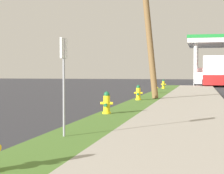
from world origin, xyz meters
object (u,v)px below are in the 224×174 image
at_px(fire_hydrant_fifth, 163,85).
at_px(truck_white_on_apron, 206,77).
at_px(street_sign_post, 64,66).
at_px(truck_red_at_far_bay, 213,72).
at_px(car_black_by_near_pump, 224,78).
at_px(utility_pole_midground, 147,12).
at_px(fire_hydrant_fourth, 155,88).
at_px(fire_hydrant_second, 107,104).
at_px(fire_hydrant_third, 138,93).

distance_m(fire_hydrant_fifth, truck_white_on_apron, 12.87).
xyz_separation_m(street_sign_post, truck_red_at_far_bay, (4.15, 33.84, -0.15)).
bearing_deg(car_black_by_near_pump, utility_pole_midground, -99.63).
distance_m(fire_hydrant_fourth, street_sign_post, 17.65).
height_order(fire_hydrant_second, truck_red_at_far_bay, truck_red_at_far_bay).
bearing_deg(truck_red_at_far_bay, fire_hydrant_fourth, -104.50).
height_order(fire_hydrant_fifth, car_black_by_near_pump, car_black_by_near_pump).
distance_m(fire_hydrant_third, fire_hydrant_fifth, 13.57).
bearing_deg(street_sign_post, car_black_by_near_pump, 82.74).
bearing_deg(street_sign_post, fire_hydrant_third, 90.63).
relative_size(fire_hydrant_fourth, car_black_by_near_pump, 0.16).
relative_size(fire_hydrant_third, truck_red_at_far_bay, 0.12).
xyz_separation_m(fire_hydrant_second, fire_hydrant_third, (0.05, 6.46, 0.00)).
relative_size(fire_hydrant_second, utility_pole_midground, 0.08).
relative_size(fire_hydrant_third, fire_hydrant_fifth, 1.00).
xyz_separation_m(fire_hydrant_third, utility_pole_midground, (0.22, 1.39, 4.20)).
distance_m(fire_hydrant_fifth, street_sign_post, 24.69).
distance_m(fire_hydrant_second, fire_hydrant_third, 6.47).
distance_m(fire_hydrant_third, fire_hydrant_fourth, 6.52).
bearing_deg(utility_pole_midground, truck_white_on_apron, 82.19).
height_order(fire_hydrant_second, utility_pole_midground, utility_pole_midground).
bearing_deg(fire_hydrant_fourth, utility_pole_midground, -88.29).
relative_size(fire_hydrant_second, truck_white_on_apron, 0.13).
height_order(street_sign_post, car_black_by_near_pump, street_sign_post).
xyz_separation_m(fire_hydrant_third, fire_hydrant_fourth, (0.07, 6.52, 0.00)).
bearing_deg(fire_hydrant_second, street_sign_post, -87.89).
height_order(fire_hydrant_third, truck_red_at_far_bay, truck_red_at_far_bay).
bearing_deg(truck_red_at_far_bay, fire_hydrant_third, -100.62).
xyz_separation_m(car_black_by_near_pump, truck_white_on_apron, (-2.60, -10.61, 0.19)).
height_order(fire_hydrant_fourth, truck_white_on_apron, truck_white_on_apron).
bearing_deg(utility_pole_midground, car_black_by_near_pump, 80.37).
relative_size(fire_hydrant_third, truck_white_on_apron, 0.13).
bearing_deg(fire_hydrant_second, truck_red_at_far_bay, 81.60).
height_order(fire_hydrant_second, street_sign_post, street_sign_post).
relative_size(fire_hydrant_second, street_sign_post, 0.35).
relative_size(utility_pole_midground, truck_red_at_far_bay, 1.38).
bearing_deg(street_sign_post, utility_pole_midground, 89.53).
distance_m(fire_hydrant_third, car_black_by_near_pump, 37.05).
bearing_deg(fire_hydrant_fourth, fire_hydrant_third, -90.62).
relative_size(fire_hydrant_second, fire_hydrant_third, 1.00).
height_order(car_black_by_near_pump, truck_white_on_apron, truck_white_on_apron).
height_order(fire_hydrant_fifth, truck_white_on_apron, truck_white_on_apron).
distance_m(car_black_by_near_pump, truck_white_on_apron, 10.93).
bearing_deg(fire_hydrant_fifth, utility_pole_midground, -88.87).
distance_m(utility_pole_midground, street_sign_post, 12.84).
distance_m(fire_hydrant_second, truck_red_at_far_bay, 29.55).
bearing_deg(truck_red_at_far_bay, car_black_by_near_pump, 82.06).
relative_size(fire_hydrant_third, utility_pole_midground, 0.08).
bearing_deg(truck_white_on_apron, fire_hydrant_fifth, -106.28).
xyz_separation_m(utility_pole_midground, truck_red_at_far_bay, (4.04, 21.36, -3.16)).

